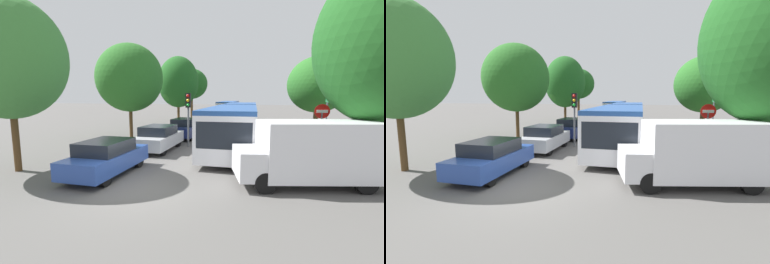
# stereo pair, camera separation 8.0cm
# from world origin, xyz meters

# --- Properties ---
(ground_plane) EXTENTS (200.00, 200.00, 0.00)m
(ground_plane) POSITION_xyz_m (0.00, 0.00, 0.00)
(ground_plane) COLOR #565451
(articulated_bus) EXTENTS (3.40, 17.56, 2.59)m
(articulated_bus) POSITION_xyz_m (2.16, 11.29, 1.50)
(articulated_bus) COLOR silver
(articulated_bus) RESTS_ON ground
(city_bus_rear) EXTENTS (2.79, 11.39, 2.44)m
(city_bus_rear) POSITION_xyz_m (-1.88, 35.31, 1.41)
(city_bus_rear) COLOR silver
(city_bus_rear) RESTS_ON ground
(queued_car_blue) EXTENTS (1.84, 4.15, 1.43)m
(queued_car_blue) POSITION_xyz_m (-2.00, 1.26, 0.72)
(queued_car_blue) COLOR #284799
(queued_car_blue) RESTS_ON ground
(queued_car_silver) EXTENTS (1.90, 4.28, 1.47)m
(queued_car_silver) POSITION_xyz_m (-1.92, 6.40, 0.75)
(queued_car_silver) COLOR #B7BABF
(queued_car_silver) RESTS_ON ground
(queued_car_navy) EXTENTS (1.96, 4.41, 1.52)m
(queued_car_navy) POSITION_xyz_m (-1.79, 11.29, 0.77)
(queued_car_navy) COLOR navy
(queued_car_navy) RESTS_ON ground
(queued_car_tan) EXTENTS (1.99, 4.48, 1.54)m
(queued_car_tan) POSITION_xyz_m (-1.67, 16.76, 0.78)
(queued_car_tan) COLOR tan
(queued_car_tan) RESTS_ON ground
(queued_car_green) EXTENTS (1.76, 3.98, 1.37)m
(queued_car_green) POSITION_xyz_m (-1.90, 21.69, 0.69)
(queued_car_green) COLOR #236638
(queued_car_green) RESTS_ON ground
(white_van) EXTENTS (5.34, 3.20, 2.31)m
(white_van) POSITION_xyz_m (5.81, 2.17, 1.24)
(white_van) COLOR silver
(white_van) RESTS_ON ground
(traffic_light) EXTENTS (0.35, 0.38, 3.40)m
(traffic_light) POSITION_xyz_m (-0.54, 7.88, 2.50)
(traffic_light) COLOR #56595E
(traffic_light) RESTS_ON ground
(no_entry_sign) EXTENTS (0.70, 0.08, 2.82)m
(no_entry_sign) POSITION_xyz_m (6.79, 6.10, 1.88)
(no_entry_sign) COLOR #56595E
(no_entry_sign) RESTS_ON ground
(direction_sign_post) EXTENTS (0.16, 1.40, 3.60)m
(direction_sign_post) POSITION_xyz_m (7.99, 10.95, 2.55)
(direction_sign_post) COLOR #56595E
(direction_sign_post) RESTS_ON ground
(tree_left_near) EXTENTS (4.54, 4.54, 7.20)m
(tree_left_near) POSITION_xyz_m (-6.02, 0.59, 4.60)
(tree_left_near) COLOR #51381E
(tree_left_near) RESTS_ON ground
(tree_left_mid) EXTENTS (5.13, 5.13, 7.21)m
(tree_left_mid) POSITION_xyz_m (-6.05, 10.35, 4.48)
(tree_left_mid) COLOR #51381E
(tree_left_mid) RESTS_ON ground
(tree_left_far) EXTENTS (4.43, 4.43, 7.53)m
(tree_left_far) POSITION_xyz_m (-5.24, 19.26, 4.64)
(tree_left_far) COLOR #51381E
(tree_left_far) RESTS_ON ground
(tree_left_distant) EXTENTS (4.32, 4.32, 6.96)m
(tree_left_distant) POSITION_xyz_m (-5.72, 26.49, 4.92)
(tree_left_distant) COLOR #51381E
(tree_left_distant) RESTS_ON ground
(tree_right_mid) EXTENTS (4.44, 4.44, 6.24)m
(tree_right_mid) POSITION_xyz_m (7.91, 14.04, 3.99)
(tree_right_mid) COLOR #51381E
(tree_right_mid) RESTS_ON ground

